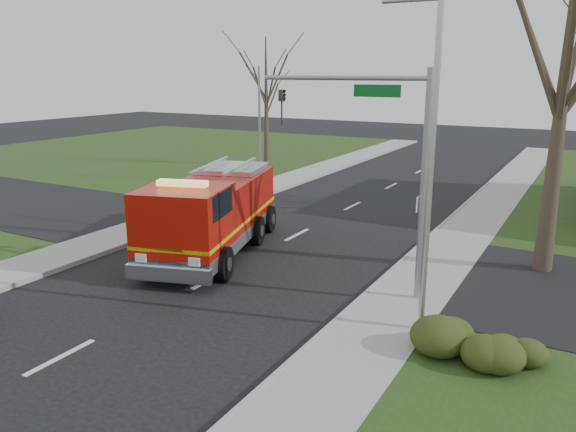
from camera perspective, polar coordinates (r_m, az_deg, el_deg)
The scene contains 10 objects.
ground at distance 18.87m, azimuth -7.85°, elevation -6.41°, with size 120.00×120.00×0.00m, color black.
sidewalk_right at distance 16.13m, azimuth 10.33°, elevation -9.96°, with size 2.40×80.00×0.15m, color #9E9E98.
sidewalk_left at distance 22.96m, azimuth -20.35°, elevation -3.20°, with size 2.40×80.00×0.15m, color #9E9E98.
hedge_corner at distance 14.46m, azimuth 19.81°, elevation -11.40°, with size 2.80×2.00×0.90m, color #2B3714.
bare_tree_near at distance 20.05m, azimuth 26.57°, elevation 15.09°, with size 6.00×6.00×12.00m.
bare_tree_left at distance 39.85m, azimuth -2.24°, elevation 12.83°, with size 4.50×4.50×9.00m.
traffic_signal_mast at distance 16.58m, azimuth 9.52°, elevation 7.43°, with size 5.29×0.18×6.80m.
streetlight_pole at distance 14.13m, azimuth 14.09°, elevation 5.37°, with size 1.48×0.16×8.40m.
utility_pole_far at distance 33.20m, azimuth -2.90°, elevation 8.93°, with size 0.14×0.14×7.00m, color gray.
fire_engine at distance 21.16m, azimuth -7.78°, elevation 0.10°, with size 5.01×8.58×3.27m.
Camera 1 is at (10.77, -13.99, 6.67)m, focal length 35.00 mm.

